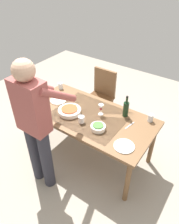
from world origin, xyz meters
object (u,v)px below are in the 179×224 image
Objects in this scene: dinner_plate_far at (58,100)px; chair_near at (101,93)px; water_cup_near_right at (81,119)px; water_cup_far_left at (151,118)px; serving_bowl_pasta at (70,111)px; dinner_plate_near at (124,146)px; dining_table at (89,119)px; wine_glass_left at (101,108)px; water_cup_far_right at (61,86)px; side_bowl_salad at (98,127)px; water_cup_near_left at (46,112)px; person_server at (35,122)px; wine_bottle at (126,109)px.

chair_near is at bearing -106.40° from dinner_plate_far.
water_cup_near_right is 0.87× the size of water_cup_far_left.
serving_bowl_pasta is 1.30× the size of dinner_plate_near.
dining_table is 11.26× the size of wine_glass_left.
dining_table is 17.09× the size of water_cup_far_left.
water_cup_far_right is 1.10m from side_bowl_salad.
water_cup_far_left is at bearing -143.44° from water_cup_near_right.
wine_glass_left is 1.37× the size of water_cup_near_left.
water_cup_far_right is at bearing -64.17° from water_cup_near_left.
dinner_plate_near is at bearing -152.44° from person_server.
side_bowl_salad reaches higher than dining_table.
wine_bottle reaches higher than dinner_plate_far.
person_server is 11.19× the size of wine_glass_left.
wine_glass_left reaches higher than side_bowl_salad.
water_cup_near_left is at bearing 19.39° from water_cup_near_right.
chair_near is 3.03× the size of serving_bowl_pasta.
wine_bottle is 2.69× the size of water_cup_near_left.
water_cup_near_left reaches higher than side_bowl_salad.
wine_glass_left is 0.66× the size of dinner_plate_near.
serving_bowl_pasta is at bearing -132.15° from water_cup_near_left.
wine_bottle is 0.32m from wine_glass_left.
chair_near reaches higher than water_cup_far_right.
serving_bowl_pasta is 0.49m from side_bowl_salad.
person_server is at bearing 48.31° from water_cup_far_left.
dining_table is 0.57m from water_cup_near_left.
chair_near is 0.89m from wine_glass_left.
wine_bottle is 1.02m from water_cup_near_left.
chair_near reaches higher than water_cup_near_left.
dinner_plate_near is at bearing 84.33° from water_cup_far_left.
water_cup_near_right is at bearing 164.35° from serving_bowl_pasta.
side_bowl_salad is (0.14, 0.42, -0.08)m from wine_bottle.
water_cup_far_right is at bearing -61.99° from person_server.
dinner_plate_far is at bearing -22.20° from serving_bowl_pasta.
person_server is at bearing 118.01° from water_cup_far_right.
person_server is 5.71× the size of wine_bottle.
water_cup_near_left reaches higher than water_cup_near_right.
chair_near is 9.15× the size of water_cup_far_left.
water_cup_far_right is 0.41× the size of dinner_plate_near.
chair_near is 8.27× the size of water_cup_near_left.
water_cup_far_right is 0.34m from dinner_plate_far.
wine_glass_left reaches higher than water_cup_near_left.
wine_bottle reaches higher than side_bowl_salad.
water_cup_near_left is at bearing 36.59° from dining_table.
water_cup_near_left is 0.48× the size of dinner_plate_far.
wine_glass_left is (0.27, 0.16, -0.01)m from wine_bottle.
person_server is 0.62m from serving_bowl_pasta.
side_bowl_salad is at bearing 173.09° from serving_bowl_pasta.
person_server is 1.14m from wine_bottle.
dining_table is 5.67× the size of serving_bowl_pasta.
water_cup_near_right is (-0.22, -0.52, -0.20)m from person_server.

